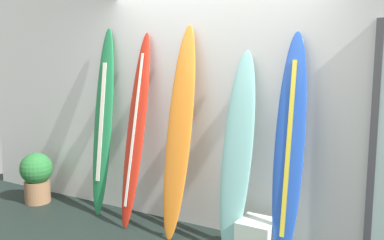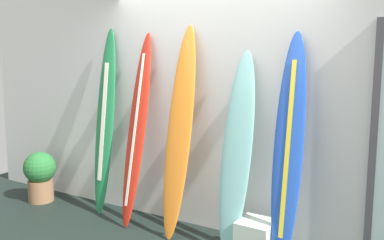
{
  "view_description": "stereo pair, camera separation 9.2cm",
  "coord_description": "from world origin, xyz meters",
  "px_view_note": "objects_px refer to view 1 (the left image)",
  "views": [
    {
      "loc": [
        1.76,
        -2.35,
        1.71
      ],
      "look_at": [
        -0.11,
        0.95,
        1.2
      ],
      "focal_mm": 35.88,
      "sensor_mm": 36.0,
      "label": 1
    },
    {
      "loc": [
        1.84,
        -2.3,
        1.71
      ],
      "look_at": [
        -0.11,
        0.95,
        1.2
      ],
      "focal_mm": 35.88,
      "sensor_mm": 36.0,
      "label": 2
    }
  ],
  "objects_px": {
    "potted_plant": "(37,175)",
    "surfboard_crimson": "(136,129)",
    "surfboard_seafoam": "(237,152)",
    "surfboard_emerald": "(103,122)",
    "surfboard_sunset": "(179,133)",
    "display_block_left": "(257,238)",
    "surfboard_cobalt": "(289,148)"
  },
  "relations": [
    {
      "from": "surfboard_seafoam",
      "to": "surfboard_sunset",
      "type": "bearing_deg",
      "value": -178.37
    },
    {
      "from": "surfboard_sunset",
      "to": "surfboard_emerald",
      "type": "bearing_deg",
      "value": 176.11
    },
    {
      "from": "potted_plant",
      "to": "surfboard_seafoam",
      "type": "bearing_deg",
      "value": 2.68
    },
    {
      "from": "surfboard_crimson",
      "to": "display_block_left",
      "type": "relative_size",
      "value": 6.27
    },
    {
      "from": "potted_plant",
      "to": "surfboard_cobalt",
      "type": "bearing_deg",
      "value": 2.33
    },
    {
      "from": "surfboard_seafoam",
      "to": "potted_plant",
      "type": "xyz_separation_m",
      "value": [
        -2.71,
        -0.13,
        -0.57
      ]
    },
    {
      "from": "potted_plant",
      "to": "surfboard_sunset",
      "type": "bearing_deg",
      "value": 3.0
    },
    {
      "from": "display_block_left",
      "to": "potted_plant",
      "type": "xyz_separation_m",
      "value": [
        -2.96,
        -0.04,
        0.19
      ]
    },
    {
      "from": "surfboard_crimson",
      "to": "potted_plant",
      "type": "relative_size",
      "value": 3.24
    },
    {
      "from": "surfboard_crimson",
      "to": "surfboard_seafoam",
      "type": "height_order",
      "value": "surfboard_crimson"
    },
    {
      "from": "surfboard_sunset",
      "to": "display_block_left",
      "type": "relative_size",
      "value": 6.42
    },
    {
      "from": "surfboard_sunset",
      "to": "display_block_left",
      "type": "height_order",
      "value": "surfboard_sunset"
    },
    {
      "from": "surfboard_crimson",
      "to": "potted_plant",
      "type": "height_order",
      "value": "surfboard_crimson"
    },
    {
      "from": "surfboard_cobalt",
      "to": "potted_plant",
      "type": "height_order",
      "value": "surfboard_cobalt"
    },
    {
      "from": "potted_plant",
      "to": "surfboard_crimson",
      "type": "bearing_deg",
      "value": 4.17
    },
    {
      "from": "surfboard_cobalt",
      "to": "surfboard_seafoam",
      "type": "bearing_deg",
      "value": -179.61
    },
    {
      "from": "surfboard_sunset",
      "to": "surfboard_seafoam",
      "type": "bearing_deg",
      "value": 1.63
    },
    {
      "from": "surfboard_seafoam",
      "to": "surfboard_cobalt",
      "type": "distance_m",
      "value": 0.5
    },
    {
      "from": "surfboard_emerald",
      "to": "surfboard_sunset",
      "type": "bearing_deg",
      "value": -3.89
    },
    {
      "from": "surfboard_cobalt",
      "to": "potted_plant",
      "type": "distance_m",
      "value": 3.27
    },
    {
      "from": "surfboard_crimson",
      "to": "display_block_left",
      "type": "distance_m",
      "value": 1.68
    },
    {
      "from": "surfboard_crimson",
      "to": "display_block_left",
      "type": "xyz_separation_m",
      "value": [
        1.43,
        -0.07,
        -0.89
      ]
    },
    {
      "from": "surfboard_crimson",
      "to": "surfboard_cobalt",
      "type": "distance_m",
      "value": 1.67
    },
    {
      "from": "surfboard_emerald",
      "to": "surfboard_crimson",
      "type": "xyz_separation_m",
      "value": [
        0.54,
        -0.07,
        -0.04
      ]
    },
    {
      "from": "surfboard_emerald",
      "to": "surfboard_seafoam",
      "type": "height_order",
      "value": "surfboard_emerald"
    },
    {
      "from": "display_block_left",
      "to": "surfboard_sunset",
      "type": "bearing_deg",
      "value": 175.39
    },
    {
      "from": "surfboard_emerald",
      "to": "surfboard_seafoam",
      "type": "relative_size",
      "value": 1.16
    },
    {
      "from": "surfboard_emerald",
      "to": "surfboard_sunset",
      "type": "distance_m",
      "value": 1.09
    },
    {
      "from": "surfboard_emerald",
      "to": "surfboard_crimson",
      "type": "distance_m",
      "value": 0.54
    },
    {
      "from": "surfboard_seafoam",
      "to": "surfboard_cobalt",
      "type": "height_order",
      "value": "surfboard_cobalt"
    },
    {
      "from": "surfboard_emerald",
      "to": "surfboard_sunset",
      "type": "xyz_separation_m",
      "value": [
        1.09,
        -0.07,
        -0.03
      ]
    },
    {
      "from": "surfboard_seafoam",
      "to": "surfboard_emerald",
      "type": "bearing_deg",
      "value": 178.13
    }
  ]
}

